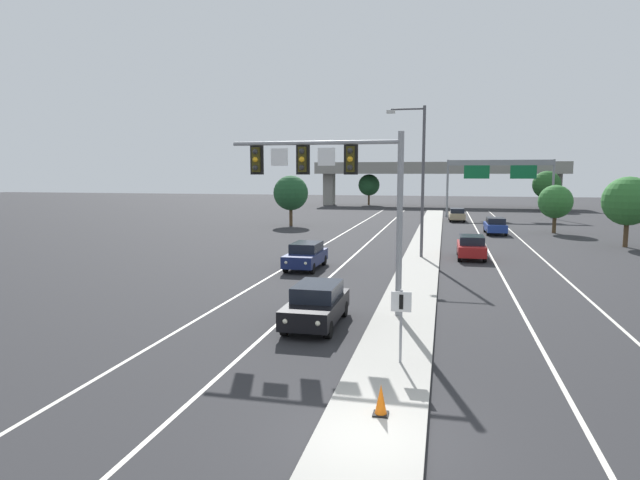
{
  "coord_description": "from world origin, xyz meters",
  "views": [
    {
      "loc": [
        1.46,
        -11.05,
        5.76
      ],
      "look_at": [
        -3.2,
        9.15,
        3.2
      ],
      "focal_mm": 30.48,
      "sensor_mm": 36.0,
      "label": 1
    }
  ],
  "objects": [
    {
      "name": "lane_stripe_receding_center",
      "position": [
        4.7,
        25.0,
        0.0
      ],
      "size": [
        0.14,
        100.0,
        0.01
      ],
      "primitive_type": "cube",
      "color": "silver",
      "rests_on": "ground"
    },
    {
      "name": "highway_sign_gantry",
      "position": [
        8.2,
        62.55,
        6.16
      ],
      "size": [
        13.28,
        0.42,
        7.5
      ],
      "color": "gray",
      "rests_on": "ground"
    },
    {
      "name": "edge_stripe_right",
      "position": [
        8.0,
        25.0,
        0.0
      ],
      "size": [
        0.14,
        100.0,
        0.01
      ],
      "primitive_type": "cube",
      "color": "silver",
      "rests_on": "ground"
    },
    {
      "name": "tree_far_right_b",
      "position": [
        16.59,
        78.3,
        3.99
      ],
      "size": [
        4.23,
        4.23,
        6.12
      ],
      "color": "#4C3823",
      "rests_on": "ground"
    },
    {
      "name": "ground_plane",
      "position": [
        0.0,
        0.0,
        0.0
      ],
      "size": [
        260.0,
        260.0,
        0.0
      ],
      "primitive_type": "plane",
      "color": "#28282B"
    },
    {
      "name": "tree_far_left_b",
      "position": [
        -15.05,
        46.28,
        3.59
      ],
      "size": [
        3.81,
        3.81,
        5.51
      ],
      "color": "#4C3823",
      "rests_on": "ground"
    },
    {
      "name": "car_receding_red",
      "position": [
        3.27,
        26.72,
        0.82
      ],
      "size": [
        1.83,
        4.47,
        1.58
      ],
      "color": "maroon",
      "rests_on": "ground"
    },
    {
      "name": "lane_stripe_oncoming_center",
      "position": [
        -4.7,
        25.0,
        0.0
      ],
      "size": [
        0.14,
        100.0,
        0.01
      ],
      "primitive_type": "cube",
      "color": "silver",
      "rests_on": "ground"
    },
    {
      "name": "car_receding_blue",
      "position": [
        6.16,
        42.58,
        0.82
      ],
      "size": [
        1.89,
        4.5,
        1.58
      ],
      "color": "navy",
      "rests_on": "ground"
    },
    {
      "name": "median_sign_post",
      "position": [
        0.28,
        4.71,
        1.59
      ],
      "size": [
        0.6,
        0.1,
        2.2
      ],
      "color": "gray",
      "rests_on": "median_island"
    },
    {
      "name": "street_lamp_median",
      "position": [
        -0.24,
        25.82,
        5.79
      ],
      "size": [
        2.58,
        0.28,
        10.0
      ],
      "color": "#4C4C51",
      "rests_on": "median_island"
    },
    {
      "name": "car_receding_tan",
      "position": [
        2.87,
        56.08,
        0.82
      ],
      "size": [
        1.93,
        4.51,
        1.58
      ],
      "color": "tan",
      "rests_on": "ground"
    },
    {
      "name": "median_island",
      "position": [
        0.0,
        18.0,
        0.07
      ],
      "size": [
        2.4,
        110.0,
        0.15
      ],
      "primitive_type": "cube",
      "color": "#9E9B93",
      "rests_on": "ground"
    },
    {
      "name": "overhead_signal_mast",
      "position": [
        -2.67,
        10.15,
        5.48
      ],
      "size": [
        6.93,
        0.44,
        7.2
      ],
      "color": "gray",
      "rests_on": "median_island"
    },
    {
      "name": "car_oncoming_navy",
      "position": [
        -6.67,
        20.38,
        0.82
      ],
      "size": [
        1.84,
        4.48,
        1.58
      ],
      "color": "#141E4C",
      "rests_on": "ground"
    },
    {
      "name": "car_oncoming_black",
      "position": [
        -3.2,
        8.55,
        0.82
      ],
      "size": [
        1.82,
        4.47,
        1.58
      ],
      "color": "black",
      "rests_on": "ground"
    },
    {
      "name": "edge_stripe_left",
      "position": [
        -8.0,
        25.0,
        0.0
      ],
      "size": [
        0.14,
        100.0,
        0.01
      ],
      "primitive_type": "cube",
      "color": "silver",
      "rests_on": "ground"
    },
    {
      "name": "tree_far_right_c",
      "position": [
        11.79,
        44.84,
        3.03
      ],
      "size": [
        3.21,
        3.21,
        4.65
      ],
      "color": "#4C3823",
      "rests_on": "ground"
    },
    {
      "name": "traffic_cone_median_nose",
      "position": [
        0.13,
        1.04,
        0.51
      ],
      "size": [
        0.36,
        0.36,
        0.74
      ],
      "color": "black",
      "rests_on": "median_island"
    },
    {
      "name": "tree_far_left_a",
      "position": [
        -12.05,
        87.01,
        3.63
      ],
      "size": [
        3.85,
        3.85,
        5.57
      ],
      "color": "#4C3823",
      "rests_on": "ground"
    },
    {
      "name": "tree_far_right_a",
      "position": [
        15.31,
        35.4,
        3.59
      ],
      "size": [
        3.81,
        3.81,
        5.51
      ],
      "color": "#4C3823",
      "rests_on": "ground"
    },
    {
      "name": "overpass_bridge",
      "position": [
        0.0,
        85.85,
        5.78
      ],
      "size": [
        42.4,
        6.4,
        7.65
      ],
      "color": "gray",
      "rests_on": "ground"
    }
  ]
}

